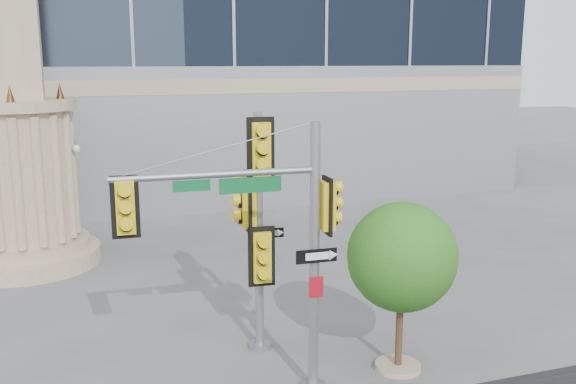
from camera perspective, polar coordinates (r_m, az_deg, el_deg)
name	(u,v)px	position (r m, az deg, el deg)	size (l,w,h in m)	color
ground	(309,360)	(14.08, 1.86, -14.74)	(120.00, 120.00, 0.00)	#545456
monument	(13,85)	(20.85, -23.26, 8.70)	(4.40, 4.40, 16.60)	tan
main_signal_pole	(266,232)	(11.58, -2.00, -3.62)	(4.02, 0.50, 5.18)	slate
secondary_signal_pole	(257,215)	(13.48, -2.74, -2.08)	(0.90, 0.70, 5.21)	slate
street_tree	(403,261)	(13.09, 10.21, -6.06)	(2.26, 2.20, 3.52)	tan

